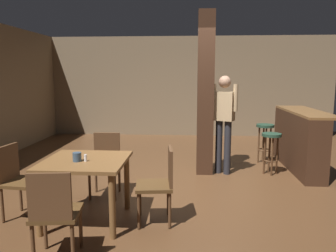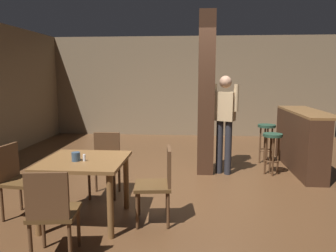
# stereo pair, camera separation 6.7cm
# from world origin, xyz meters

# --- Properties ---
(ground_plane) EXTENTS (10.80, 10.80, 0.00)m
(ground_plane) POSITION_xyz_m (0.00, 0.00, 0.00)
(ground_plane) COLOR #4C301C
(wall_back) EXTENTS (8.00, 0.10, 2.80)m
(wall_back) POSITION_xyz_m (0.00, 4.50, 1.40)
(wall_back) COLOR #756047
(wall_back) RESTS_ON ground_plane
(pillar) EXTENTS (0.28, 0.28, 2.80)m
(pillar) POSITION_xyz_m (0.28, 0.80, 1.40)
(pillar) COLOR #382114
(pillar) RESTS_ON ground_plane
(dining_table) EXTENTS (0.95, 0.95, 0.76)m
(dining_table) POSITION_xyz_m (-1.20, -1.26, 0.63)
(dining_table) COLOR brown
(dining_table) RESTS_ON ground_plane
(chair_north) EXTENTS (0.44, 0.44, 0.89)m
(chair_north) POSITION_xyz_m (-1.19, -0.39, 0.51)
(chair_north) COLOR #4C3319
(chair_north) RESTS_ON ground_plane
(chair_west) EXTENTS (0.47, 0.47, 0.89)m
(chair_west) POSITION_xyz_m (-2.06, -1.22, 0.51)
(chair_west) COLOR #4C3319
(chair_west) RESTS_ON ground_plane
(chair_east) EXTENTS (0.47, 0.47, 0.89)m
(chair_east) POSITION_xyz_m (-0.32, -1.23, 0.51)
(chair_east) COLOR #4C3319
(chair_east) RESTS_ON ground_plane
(chair_south) EXTENTS (0.47, 0.47, 0.89)m
(chair_south) POSITION_xyz_m (-1.21, -2.14, 0.51)
(chair_south) COLOR #4C3319
(chair_south) RESTS_ON ground_plane
(napkin_cup) EXTENTS (0.10, 0.10, 0.10)m
(napkin_cup) POSITION_xyz_m (-1.27, -1.35, 0.81)
(napkin_cup) COLOR #33475B
(napkin_cup) RESTS_ON dining_table
(salt_shaker) EXTENTS (0.03, 0.03, 0.08)m
(salt_shaker) POSITION_xyz_m (-1.17, -1.34, 0.80)
(salt_shaker) COLOR silver
(salt_shaker) RESTS_ON dining_table
(standing_person) EXTENTS (0.46, 0.32, 1.72)m
(standing_person) POSITION_xyz_m (0.60, 0.79, 1.00)
(standing_person) COLOR tan
(standing_person) RESTS_ON ground_plane
(bar_counter) EXTENTS (0.56, 2.00, 1.09)m
(bar_counter) POSITION_xyz_m (2.02, 1.17, 0.56)
(bar_counter) COLOR brown
(bar_counter) RESTS_ON ground_plane
(bar_stool_near) EXTENTS (0.33, 0.33, 0.73)m
(bar_stool_near) POSITION_xyz_m (1.44, 0.81, 0.54)
(bar_stool_near) COLOR #1E3828
(bar_stool_near) RESTS_ON ground_plane
(bar_stool_mid) EXTENTS (0.34, 0.34, 0.77)m
(bar_stool_mid) POSITION_xyz_m (1.49, 1.55, 0.58)
(bar_stool_mid) COLOR #1E3828
(bar_stool_mid) RESTS_ON ground_plane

